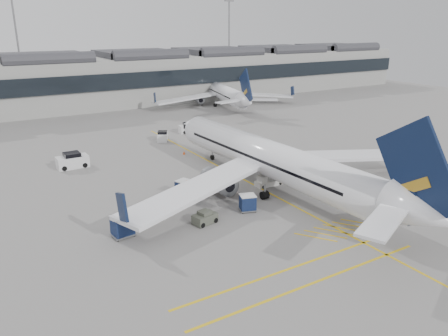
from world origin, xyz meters
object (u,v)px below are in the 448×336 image
ramp_agent_a (229,185)px  baggage_cart_a (183,187)px  ramp_agent_b (187,189)px  belt_loader (268,181)px  pushback_tug (205,218)px  airliner_main (274,160)px

ramp_agent_a → baggage_cart_a: bearing=128.4°
ramp_agent_b → belt_loader: bearing=172.6°
ramp_agent_b → pushback_tug: ramp_agent_b is taller
airliner_main → belt_loader: size_ratio=10.72×
airliner_main → baggage_cart_a: airliner_main is taller
belt_loader → pushback_tug: size_ratio=1.62×
baggage_cart_a → pushback_tug: (-1.51, -7.84, -0.36)m
ramp_agent_b → pushback_tug: (-1.59, -6.96, -0.43)m
baggage_cart_a → ramp_agent_b: 0.88m
airliner_main → ramp_agent_b: airliner_main is taller
ramp_agent_b → airliner_main: bearing=166.2°
ramp_agent_b → pushback_tug: bearing=78.8°
baggage_cart_a → pushback_tug: bearing=-122.4°
airliner_main → ramp_agent_a: (-4.92, 1.88, -2.70)m
ramp_agent_a → ramp_agent_b: (-4.95, 0.85, 0.22)m
airliner_main → pushback_tug: 12.56m
baggage_cart_a → ramp_agent_a: bearing=-40.5°
baggage_cart_a → ramp_agent_b: (0.09, -0.87, 0.07)m
pushback_tug → ramp_agent_a: bearing=30.5°
belt_loader → pushback_tug: (-11.65, -5.35, 0.08)m
airliner_main → pushback_tug: size_ratio=17.36×
airliner_main → baggage_cart_a: bearing=158.2°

